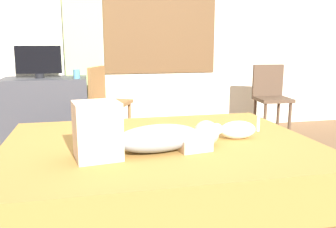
{
  "coord_description": "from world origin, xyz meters",
  "views": [
    {
      "loc": [
        -0.6,
        -2.2,
        1.13
      ],
      "look_at": [
        -0.02,
        0.34,
        0.6
      ],
      "focal_mm": 38.07,
      "sensor_mm": 36.0,
      "label": 1
    }
  ],
  "objects_px": {
    "desk": "(47,111)",
    "cup": "(77,74)",
    "tv_monitor": "(39,61)",
    "chair_by_desk": "(106,98)",
    "cat": "(235,130)",
    "bed": "(161,172)",
    "person_lying": "(143,135)",
    "chair_spare": "(270,94)"
  },
  "relations": [
    {
      "from": "desk",
      "to": "cup",
      "type": "xyz_separation_m",
      "value": [
        0.35,
        -0.15,
        0.42
      ]
    },
    {
      "from": "tv_monitor",
      "to": "chair_by_desk",
      "type": "height_order",
      "value": "tv_monitor"
    },
    {
      "from": "desk",
      "to": "cat",
      "type": "bearing_deg",
      "value": -51.31
    },
    {
      "from": "bed",
      "to": "cat",
      "type": "relative_size",
      "value": 6.12
    },
    {
      "from": "cat",
      "to": "desk",
      "type": "xyz_separation_m",
      "value": [
        -1.47,
        1.83,
        -0.15
      ]
    },
    {
      "from": "cat",
      "to": "cup",
      "type": "height_order",
      "value": "cup"
    },
    {
      "from": "bed",
      "to": "cup",
      "type": "xyz_separation_m",
      "value": [
        -0.59,
        1.63,
        0.57
      ]
    },
    {
      "from": "person_lying",
      "to": "tv_monitor",
      "type": "xyz_separation_m",
      "value": [
        -0.83,
        2.01,
        0.36
      ]
    },
    {
      "from": "chair_spare",
      "to": "bed",
      "type": "bearing_deg",
      "value": -137.63
    },
    {
      "from": "cat",
      "to": "chair_spare",
      "type": "xyz_separation_m",
      "value": [
        1.14,
        1.58,
        -0.01
      ]
    },
    {
      "from": "bed",
      "to": "tv_monitor",
      "type": "bearing_deg",
      "value": 119.0
    },
    {
      "from": "desk",
      "to": "chair_by_desk",
      "type": "height_order",
      "value": "chair_by_desk"
    },
    {
      "from": "chair_by_desk",
      "to": "tv_monitor",
      "type": "bearing_deg",
      "value": 170.37
    },
    {
      "from": "person_lying",
      "to": "tv_monitor",
      "type": "distance_m",
      "value": 2.2
    },
    {
      "from": "desk",
      "to": "chair_by_desk",
      "type": "relative_size",
      "value": 1.05
    },
    {
      "from": "person_lying",
      "to": "chair_by_desk",
      "type": "xyz_separation_m",
      "value": [
        -0.13,
        1.89,
        -0.06
      ]
    },
    {
      "from": "desk",
      "to": "cup",
      "type": "relative_size",
      "value": 9.05
    },
    {
      "from": "desk",
      "to": "chair_by_desk",
      "type": "bearing_deg",
      "value": -10.35
    },
    {
      "from": "bed",
      "to": "person_lying",
      "type": "xyz_separation_m",
      "value": [
        -0.16,
        -0.23,
        0.34
      ]
    },
    {
      "from": "chair_by_desk",
      "to": "chair_spare",
      "type": "height_order",
      "value": "same"
    },
    {
      "from": "tv_monitor",
      "to": "person_lying",
      "type": "bearing_deg",
      "value": -67.58
    },
    {
      "from": "person_lying",
      "to": "tv_monitor",
      "type": "relative_size",
      "value": 1.96
    },
    {
      "from": "cat",
      "to": "desk",
      "type": "bearing_deg",
      "value": 128.69
    },
    {
      "from": "chair_by_desk",
      "to": "chair_spare",
      "type": "bearing_deg",
      "value": -3.9
    },
    {
      "from": "person_lying",
      "to": "desk",
      "type": "xyz_separation_m",
      "value": [
        -0.78,
        2.01,
        -0.2
      ]
    },
    {
      "from": "bed",
      "to": "tv_monitor",
      "type": "distance_m",
      "value": 2.15
    },
    {
      "from": "cup",
      "to": "desk",
      "type": "bearing_deg",
      "value": 157.19
    },
    {
      "from": "cat",
      "to": "chair_spare",
      "type": "relative_size",
      "value": 0.42
    },
    {
      "from": "person_lying",
      "to": "desk",
      "type": "relative_size",
      "value": 1.05
    },
    {
      "from": "cup",
      "to": "chair_by_desk",
      "type": "relative_size",
      "value": 0.12
    },
    {
      "from": "cat",
      "to": "chair_by_desk",
      "type": "xyz_separation_m",
      "value": [
        -0.82,
        1.71,
        -0.01
      ]
    },
    {
      "from": "person_lying",
      "to": "chair_by_desk",
      "type": "relative_size",
      "value": 1.1
    },
    {
      "from": "bed",
      "to": "chair_by_desk",
      "type": "xyz_separation_m",
      "value": [
        -0.28,
        1.66,
        0.29
      ]
    },
    {
      "from": "cat",
      "to": "cup",
      "type": "bearing_deg",
      "value": 123.59
    },
    {
      "from": "desk",
      "to": "chair_spare",
      "type": "distance_m",
      "value": 2.62
    },
    {
      "from": "person_lying",
      "to": "tv_monitor",
      "type": "bearing_deg",
      "value": 112.42
    },
    {
      "from": "cat",
      "to": "person_lying",
      "type": "bearing_deg",
      "value": -165.58
    },
    {
      "from": "cup",
      "to": "chair_spare",
      "type": "relative_size",
      "value": 0.12
    },
    {
      "from": "desk",
      "to": "bed",
      "type": "bearing_deg",
      "value": -62.25
    },
    {
      "from": "bed",
      "to": "cup",
      "type": "distance_m",
      "value": 1.82
    },
    {
      "from": "chair_spare",
      "to": "cat",
      "type": "bearing_deg",
      "value": -125.76
    },
    {
      "from": "bed",
      "to": "person_lying",
      "type": "relative_size",
      "value": 2.32
    }
  ]
}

